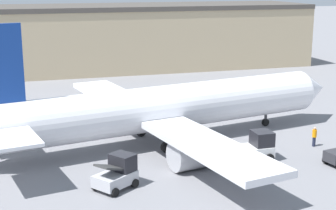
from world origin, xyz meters
TOP-DOWN VIEW (x-y plane):
  - ground_plane at (0.00, 0.00)m, footprint 400.00×400.00m
  - terminal_building at (-2.29, 39.64)m, footprint 73.81×14.99m
  - airplane at (-0.93, -0.18)m, footprint 38.02×33.03m
  - ground_crew_worker at (11.84, -4.99)m, footprint 0.39×0.39m
  - baggage_tug at (5.25, -6.72)m, footprint 3.44×2.17m
  - belt_loader_truck at (-6.41, -9.08)m, footprint 3.45×3.28m

SIDE VIEW (x-z plane):
  - ground_plane at x=0.00m, z-range 0.00..0.00m
  - ground_crew_worker at x=11.84m, z-range 0.06..1.82m
  - belt_loader_truck at x=-6.41m, z-range -0.09..2.24m
  - baggage_tug at x=5.25m, z-range -0.09..2.29m
  - airplane at x=-0.93m, z-range -2.47..8.63m
  - terminal_building at x=-2.29m, z-range 0.01..10.21m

